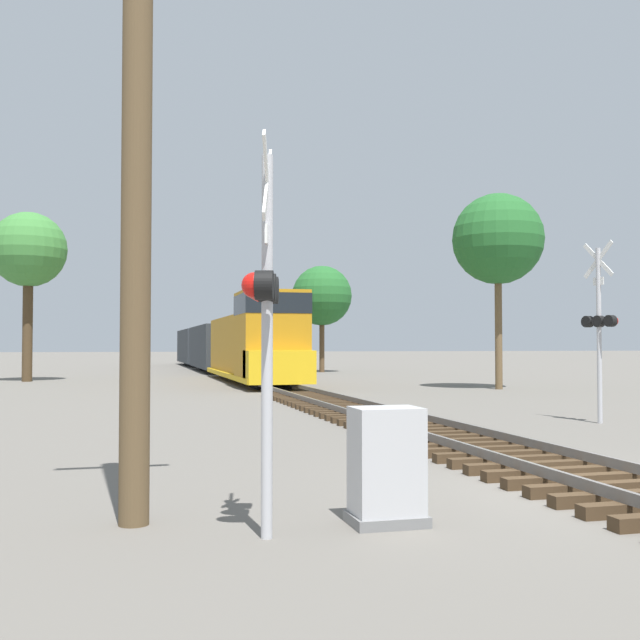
{
  "coord_description": "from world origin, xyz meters",
  "views": [
    {
      "loc": [
        -6.34,
        -9.12,
        2.01
      ],
      "look_at": [
        -1.24,
        10.71,
        2.68
      ],
      "focal_mm": 42.0,
      "sensor_mm": 36.0,
      "label": 1
    }
  ],
  "objects_px": {
    "crossing_signal_near": "(264,302)",
    "tree_far_right": "(498,240)",
    "freight_train": "(219,347)",
    "crossing_signal_far": "(600,323)",
    "relay_cabinet": "(386,467)",
    "tree_mid_background": "(29,251)",
    "tree_deep_background": "(322,296)",
    "utility_pole": "(137,114)"
  },
  "relations": [
    {
      "from": "tree_deep_background",
      "to": "crossing_signal_far",
      "type": "bearing_deg",
      "value": -93.11
    },
    {
      "from": "crossing_signal_near",
      "to": "relay_cabinet",
      "type": "height_order",
      "value": "crossing_signal_near"
    },
    {
      "from": "crossing_signal_far",
      "to": "tree_deep_background",
      "type": "distance_m",
      "value": 35.92
    },
    {
      "from": "crossing_signal_near",
      "to": "crossing_signal_far",
      "type": "distance_m",
      "value": 13.71
    },
    {
      "from": "utility_pole",
      "to": "tree_far_right",
      "type": "xyz_separation_m",
      "value": [
        16.05,
        21.85,
        2.11
      ]
    },
    {
      "from": "crossing_signal_near",
      "to": "tree_mid_background",
      "type": "xyz_separation_m",
      "value": [
        -6.65,
        35.49,
        4.62
      ]
    },
    {
      "from": "relay_cabinet",
      "to": "tree_deep_background",
      "type": "height_order",
      "value": "tree_deep_background"
    },
    {
      "from": "crossing_signal_far",
      "to": "tree_mid_background",
      "type": "height_order",
      "value": "tree_mid_background"
    },
    {
      "from": "utility_pole",
      "to": "crossing_signal_far",
      "type": "bearing_deg",
      "value": 34.85
    },
    {
      "from": "crossing_signal_near",
      "to": "tree_mid_background",
      "type": "relative_size",
      "value": 0.45
    },
    {
      "from": "tree_far_right",
      "to": "tree_deep_background",
      "type": "relative_size",
      "value": 1.14
    },
    {
      "from": "crossing_signal_far",
      "to": "tree_far_right",
      "type": "bearing_deg",
      "value": -33.43
    },
    {
      "from": "freight_train",
      "to": "crossing_signal_far",
      "type": "bearing_deg",
      "value": -81.7
    },
    {
      "from": "freight_train",
      "to": "relay_cabinet",
      "type": "distance_m",
      "value": 45.67
    },
    {
      "from": "relay_cabinet",
      "to": "tree_far_right",
      "type": "distance_m",
      "value": 26.87
    },
    {
      "from": "tree_far_right",
      "to": "tree_deep_background",
      "type": "xyz_separation_m",
      "value": [
        -2.48,
        21.98,
        -1.2
      ]
    },
    {
      "from": "crossing_signal_far",
      "to": "tree_far_right",
      "type": "height_order",
      "value": "tree_far_right"
    },
    {
      "from": "crossing_signal_near",
      "to": "tree_far_right",
      "type": "relative_size",
      "value": 0.47
    },
    {
      "from": "tree_mid_background",
      "to": "utility_pole",
      "type": "bearing_deg",
      "value": -81.19
    },
    {
      "from": "crossing_signal_near",
      "to": "crossing_signal_far",
      "type": "relative_size",
      "value": 0.9
    },
    {
      "from": "crossing_signal_far",
      "to": "utility_pole",
      "type": "relative_size",
      "value": 0.51
    },
    {
      "from": "utility_pole",
      "to": "freight_train",
      "type": "bearing_deg",
      "value": 82.05
    },
    {
      "from": "utility_pole",
      "to": "relay_cabinet",
      "type": "bearing_deg",
      "value": -13.96
    },
    {
      "from": "freight_train",
      "to": "crossing_signal_far",
      "type": "xyz_separation_m",
      "value": [
        5.36,
        -36.75,
        0.71
      ]
    },
    {
      "from": "tree_far_right",
      "to": "freight_train",
      "type": "bearing_deg",
      "value": 113.07
    },
    {
      "from": "relay_cabinet",
      "to": "tree_mid_background",
      "type": "distance_m",
      "value": 36.72
    },
    {
      "from": "utility_pole",
      "to": "tree_deep_background",
      "type": "xyz_separation_m",
      "value": [
        13.57,
        43.83,
        0.91
      ]
    },
    {
      "from": "crossing_signal_near",
      "to": "tree_deep_background",
      "type": "height_order",
      "value": "tree_deep_background"
    },
    {
      "from": "freight_train",
      "to": "crossing_signal_far",
      "type": "distance_m",
      "value": 37.14
    },
    {
      "from": "freight_train",
      "to": "tree_deep_background",
      "type": "distance_m",
      "value": 8.24
    },
    {
      "from": "crossing_signal_near",
      "to": "relay_cabinet",
      "type": "bearing_deg",
      "value": 115.23
    },
    {
      "from": "crossing_signal_far",
      "to": "utility_pole",
      "type": "xyz_separation_m",
      "value": [
        -11.62,
        -8.09,
        2.07
      ]
    },
    {
      "from": "freight_train",
      "to": "utility_pole",
      "type": "height_order",
      "value": "utility_pole"
    },
    {
      "from": "crossing_signal_far",
      "to": "tree_deep_background",
      "type": "bearing_deg",
      "value": -18.71
    },
    {
      "from": "tree_mid_background",
      "to": "tree_far_right",
      "type": "bearing_deg",
      "value": -30.69
    },
    {
      "from": "crossing_signal_near",
      "to": "utility_pole",
      "type": "xyz_separation_m",
      "value": [
        -1.3,
        0.93,
        2.17
      ]
    },
    {
      "from": "tree_mid_background",
      "to": "tree_deep_background",
      "type": "distance_m",
      "value": 21.13
    },
    {
      "from": "crossing_signal_far",
      "to": "tree_far_right",
      "type": "distance_m",
      "value": 15.05
    },
    {
      "from": "utility_pole",
      "to": "tree_deep_background",
      "type": "bearing_deg",
      "value": 72.8
    },
    {
      "from": "tree_mid_background",
      "to": "tree_deep_background",
      "type": "height_order",
      "value": "tree_mid_background"
    },
    {
      "from": "relay_cabinet",
      "to": "freight_train",
      "type": "bearing_deg",
      "value": 85.57
    },
    {
      "from": "relay_cabinet",
      "to": "utility_pole",
      "type": "xyz_separation_m",
      "value": [
        -2.73,
        0.68,
        3.98
      ]
    }
  ]
}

